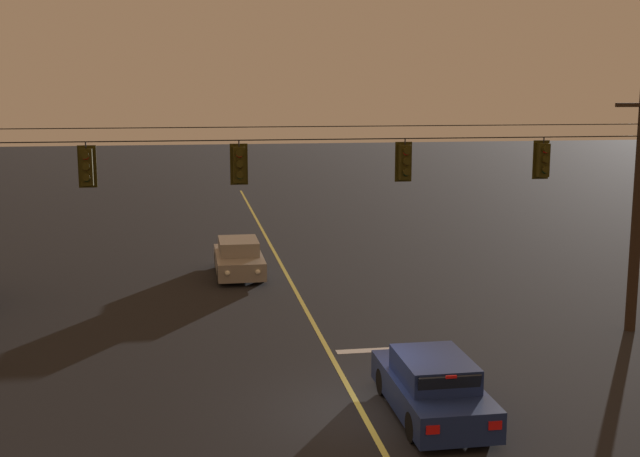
# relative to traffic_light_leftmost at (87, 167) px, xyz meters

# --- Properties ---
(ground_plane) EXTENTS (180.00, 180.00, 0.00)m
(ground_plane) POSITION_rel_traffic_light_leftmost_xyz_m (6.37, -4.86, -5.23)
(ground_plane) COLOR black
(lane_centre_stripe) EXTENTS (0.14, 60.00, 0.01)m
(lane_centre_stripe) POSITION_rel_traffic_light_leftmost_xyz_m (6.37, 6.02, -5.23)
(lane_centre_stripe) COLOR #D1C64C
(lane_centre_stripe) RESTS_ON ground
(stop_bar_paint) EXTENTS (3.40, 0.36, 0.01)m
(stop_bar_paint) POSITION_rel_traffic_light_leftmost_xyz_m (8.27, -0.58, -5.23)
(stop_bar_paint) COLOR silver
(stop_bar_paint) RESTS_ON ground
(signal_span_assembly) EXTENTS (20.60, 0.32, 7.29)m
(signal_span_assembly) POSITION_rel_traffic_light_leftmost_xyz_m (6.37, 0.02, -1.43)
(signal_span_assembly) COLOR #2D2116
(signal_span_assembly) RESTS_ON ground
(traffic_light_leftmost) EXTENTS (0.48, 0.41, 1.22)m
(traffic_light_leftmost) POSITION_rel_traffic_light_leftmost_xyz_m (0.00, 0.00, 0.00)
(traffic_light_leftmost) COLOR black
(traffic_light_left_inner) EXTENTS (0.48, 0.41, 1.22)m
(traffic_light_left_inner) POSITION_rel_traffic_light_leftmost_xyz_m (3.99, 0.00, 0.00)
(traffic_light_left_inner) COLOR black
(traffic_light_centre) EXTENTS (0.48, 0.41, 1.22)m
(traffic_light_centre) POSITION_rel_traffic_light_leftmost_xyz_m (8.60, 0.00, 0.00)
(traffic_light_centre) COLOR black
(traffic_light_right_inner) EXTENTS (0.48, 0.41, 1.22)m
(traffic_light_right_inner) POSITION_rel_traffic_light_leftmost_xyz_m (12.70, 0.00, 0.00)
(traffic_light_right_inner) COLOR black
(car_waiting_near_lane) EXTENTS (1.80, 4.33, 1.39)m
(car_waiting_near_lane) POSITION_rel_traffic_light_leftmost_xyz_m (7.90, -5.23, -4.58)
(car_waiting_near_lane) COLOR navy
(car_waiting_near_lane) RESTS_ON ground
(car_oncoming_lead) EXTENTS (1.80, 4.42, 1.39)m
(car_oncoming_lead) POSITION_rel_traffic_light_leftmost_xyz_m (4.51, 9.47, -4.58)
(car_oncoming_lead) COLOR gray
(car_oncoming_lead) RESTS_ON ground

